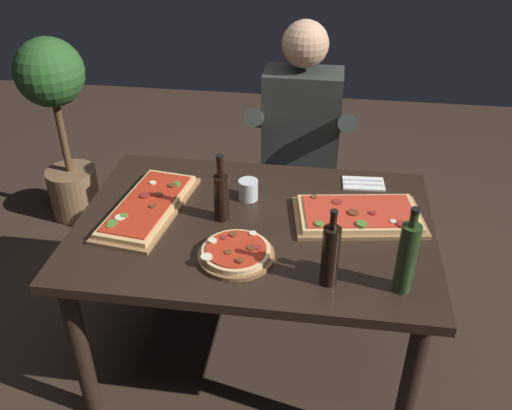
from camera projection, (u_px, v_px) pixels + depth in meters
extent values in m
plane|color=#38281E|center=(255.00, 353.00, 2.59)|extent=(6.40, 6.40, 0.00)
cube|color=black|center=(254.00, 227.00, 2.19)|extent=(1.40, 0.96, 0.04)
cylinder|color=black|center=(81.00, 351.00, 2.14)|extent=(0.07, 0.07, 0.70)
cylinder|color=black|center=(409.00, 388.00, 1.99)|extent=(0.07, 0.07, 0.70)
cylinder|color=black|center=(144.00, 231.00, 2.80)|extent=(0.07, 0.07, 0.70)
cylinder|color=black|center=(394.00, 253.00, 2.66)|extent=(0.07, 0.07, 0.70)
cube|color=olive|center=(358.00, 217.00, 2.20)|extent=(0.54, 0.36, 0.02)
cube|color=#DBB270|center=(359.00, 214.00, 2.19)|extent=(0.50, 0.33, 0.02)
cube|color=red|center=(359.00, 211.00, 2.18)|extent=(0.46, 0.29, 0.01)
cylinder|color=#4C7F2D|center=(362.00, 224.00, 2.10)|extent=(0.04, 0.04, 0.01)
cylinder|color=brown|center=(353.00, 213.00, 2.16)|extent=(0.04, 0.04, 0.01)
cylinder|color=brown|center=(314.00, 197.00, 2.26)|extent=(0.03, 0.03, 0.00)
cylinder|color=beige|center=(393.00, 221.00, 2.11)|extent=(0.02, 0.02, 0.00)
cylinder|color=maroon|center=(337.00, 202.00, 2.23)|extent=(0.04, 0.04, 0.00)
cylinder|color=maroon|center=(401.00, 224.00, 2.10)|extent=(0.04, 0.04, 0.01)
cylinder|color=maroon|center=(373.00, 213.00, 2.16)|extent=(0.03, 0.03, 0.01)
cylinder|color=#4C7F2D|center=(319.00, 224.00, 2.10)|extent=(0.03, 0.03, 0.01)
cube|color=olive|center=(148.00, 209.00, 2.25)|extent=(0.32, 0.58, 0.02)
cube|color=#DBB270|center=(148.00, 205.00, 2.24)|extent=(0.28, 0.54, 0.02)
cube|color=#B72D19|center=(148.00, 202.00, 2.23)|extent=(0.25, 0.49, 0.01)
cylinder|color=brown|center=(153.00, 206.00, 2.20)|extent=(0.03, 0.03, 0.01)
cylinder|color=beige|center=(120.00, 217.00, 2.14)|extent=(0.04, 0.04, 0.00)
cylinder|color=#4C7F2D|center=(176.00, 184.00, 2.34)|extent=(0.04, 0.04, 0.01)
cylinder|color=#4C7F2D|center=(110.00, 226.00, 2.09)|extent=(0.03, 0.03, 0.00)
cylinder|color=brown|center=(159.00, 194.00, 2.28)|extent=(0.04, 0.04, 0.01)
cylinder|color=#4C7F2D|center=(112.00, 223.00, 2.11)|extent=(0.04, 0.04, 0.00)
cylinder|color=#4C7F2D|center=(124.00, 216.00, 2.14)|extent=(0.03, 0.03, 0.01)
cylinder|color=brown|center=(172.00, 185.00, 2.33)|extent=(0.04, 0.04, 0.01)
cylinder|color=beige|center=(153.00, 183.00, 2.36)|extent=(0.03, 0.03, 0.01)
cylinder|color=maroon|center=(145.00, 195.00, 2.27)|extent=(0.04, 0.04, 0.01)
cylinder|color=brown|center=(236.00, 256.00, 1.99)|extent=(0.28, 0.28, 0.02)
cylinder|color=#E5C184|center=(236.00, 252.00, 1.98)|extent=(0.25, 0.25, 0.02)
cylinder|color=#B72D19|center=(236.00, 249.00, 1.98)|extent=(0.22, 0.22, 0.01)
cylinder|color=brown|center=(240.00, 261.00, 1.91)|extent=(0.03, 0.03, 0.01)
cylinder|color=maroon|center=(258.00, 247.00, 1.98)|extent=(0.03, 0.03, 0.00)
cylinder|color=beige|center=(253.00, 233.00, 2.05)|extent=(0.03, 0.03, 0.01)
cylinder|color=beige|center=(213.00, 241.00, 2.01)|extent=(0.03, 0.03, 0.01)
cylinder|color=brown|center=(252.00, 247.00, 1.98)|extent=(0.04, 0.04, 0.00)
cylinder|color=brown|center=(228.00, 252.00, 1.95)|extent=(0.03, 0.03, 0.00)
cylinder|color=beige|center=(206.00, 257.00, 1.93)|extent=(0.04, 0.04, 0.01)
cylinder|color=maroon|center=(224.00, 238.00, 2.02)|extent=(0.02, 0.02, 0.00)
cylinder|color=brown|center=(233.00, 234.00, 2.04)|extent=(0.03, 0.03, 0.01)
cylinder|color=#233819|center=(406.00, 259.00, 1.79)|extent=(0.06, 0.06, 0.26)
cylinder|color=#233819|center=(414.00, 219.00, 1.70)|extent=(0.03, 0.03, 0.05)
cylinder|color=black|center=(416.00, 210.00, 1.69)|extent=(0.03, 0.03, 0.01)
cylinder|color=black|center=(330.00, 256.00, 1.83)|extent=(0.06, 0.06, 0.22)
cylinder|color=black|center=(333.00, 221.00, 1.75)|extent=(0.02, 0.02, 0.06)
cylinder|color=black|center=(334.00, 212.00, 1.73)|extent=(0.03, 0.03, 0.01)
cylinder|color=black|center=(221.00, 198.00, 2.16)|extent=(0.06, 0.06, 0.19)
cylinder|color=black|center=(220.00, 168.00, 2.08)|extent=(0.03, 0.03, 0.08)
cylinder|color=black|center=(220.00, 157.00, 2.06)|extent=(0.03, 0.03, 0.01)
cylinder|color=silver|center=(248.00, 190.00, 2.31)|extent=(0.08, 0.08, 0.09)
cube|color=white|center=(363.00, 184.00, 2.43)|extent=(0.19, 0.12, 0.01)
cube|color=silver|center=(364.00, 185.00, 2.41)|extent=(0.17, 0.02, 0.00)
cube|color=silver|center=(363.00, 180.00, 2.44)|extent=(0.17, 0.02, 0.00)
cube|color=#3D2B1E|center=(298.00, 190.00, 2.99)|extent=(0.44, 0.44, 0.04)
cube|color=#3D2B1E|center=(303.00, 135.00, 3.03)|extent=(0.40, 0.04, 0.42)
cylinder|color=#3D2B1E|center=(258.00, 241.00, 2.97)|extent=(0.04, 0.04, 0.41)
cylinder|color=#3D2B1E|center=(330.00, 247.00, 2.93)|extent=(0.04, 0.04, 0.41)
cylinder|color=#3D2B1E|center=(267.00, 203.00, 3.29)|extent=(0.04, 0.04, 0.41)
cylinder|color=#3D2B1E|center=(331.00, 208.00, 3.24)|extent=(0.04, 0.04, 0.41)
cylinder|color=#23232D|center=(275.00, 239.00, 2.96)|extent=(0.11, 0.11, 0.45)
cylinder|color=#23232D|center=(313.00, 242.00, 2.94)|extent=(0.11, 0.11, 0.45)
cube|color=#23232D|center=(297.00, 187.00, 2.86)|extent=(0.34, 0.40, 0.12)
cube|color=#2D332D|center=(302.00, 122.00, 2.77)|extent=(0.38, 0.22, 0.52)
sphere|color=tan|center=(305.00, 44.00, 2.56)|extent=(0.22, 0.22, 0.22)
cylinder|color=#2D332D|center=(257.00, 118.00, 2.74)|extent=(0.09, 0.31, 0.21)
cylinder|color=#2D332D|center=(346.00, 124.00, 2.69)|extent=(0.09, 0.31, 0.21)
cylinder|color=#846042|center=(74.00, 192.00, 3.49)|extent=(0.30, 0.30, 0.31)
cylinder|color=brown|center=(63.00, 136.00, 3.28)|extent=(0.04, 0.04, 0.47)
sphere|color=#285623|center=(49.00, 72.00, 3.07)|extent=(0.39, 0.39, 0.39)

